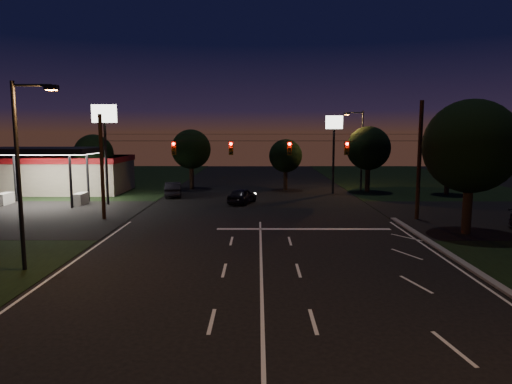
{
  "coord_description": "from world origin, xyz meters",
  "views": [
    {
      "loc": [
        -0.15,
        -19.41,
        6.65
      ],
      "look_at": [
        -0.29,
        8.36,
        3.0
      ],
      "focal_mm": 32.0,
      "sensor_mm": 36.0,
      "label": 1
    }
  ],
  "objects_px": {
    "tree_right_near": "(470,147)",
    "car_oncoming_b": "(173,189)",
    "car_oncoming_a": "(242,196)",
    "utility_pole_right": "(417,220)"
  },
  "relations": [
    {
      "from": "utility_pole_right",
      "to": "car_oncoming_b",
      "type": "distance_m",
      "value": 24.48
    },
    {
      "from": "tree_right_near",
      "to": "car_oncoming_b",
      "type": "relative_size",
      "value": 1.93
    },
    {
      "from": "tree_right_near",
      "to": "car_oncoming_a",
      "type": "bearing_deg",
      "value": 139.98
    },
    {
      "from": "tree_right_near",
      "to": "car_oncoming_a",
      "type": "height_order",
      "value": "tree_right_near"
    },
    {
      "from": "utility_pole_right",
      "to": "tree_right_near",
      "type": "distance_m",
      "value": 7.61
    },
    {
      "from": "tree_right_near",
      "to": "car_oncoming_a",
      "type": "distance_m",
      "value": 20.45
    },
    {
      "from": "utility_pole_right",
      "to": "tree_right_near",
      "type": "xyz_separation_m",
      "value": [
        1.53,
        -4.83,
        5.68
      ]
    },
    {
      "from": "utility_pole_right",
      "to": "car_oncoming_b",
      "type": "bearing_deg",
      "value": 149.12
    },
    {
      "from": "utility_pole_right",
      "to": "tree_right_near",
      "type": "bearing_deg",
      "value": -72.47
    },
    {
      "from": "tree_right_near",
      "to": "car_oncoming_a",
      "type": "relative_size",
      "value": 2.07
    }
  ]
}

